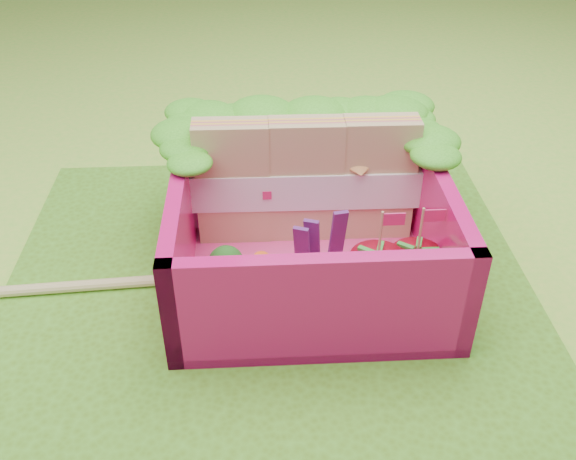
{
  "coord_description": "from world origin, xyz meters",
  "views": [
    {
      "loc": [
        -0.04,
        -2.37,
        2.09
      ],
      "look_at": [
        0.1,
        0.18,
        0.28
      ],
      "focal_mm": 40.0,
      "sensor_mm": 36.0,
      "label": 1
    }
  ],
  "objects_px": {
    "bento_box": "(309,225)",
    "strawberry_left": "(376,278)",
    "broccoli": "(216,274)",
    "strawberry_right": "(415,271)",
    "sandwich_stack": "(307,181)",
    "chopsticks": "(73,287)"
  },
  "relations": [
    {
      "from": "strawberry_right",
      "to": "chopsticks",
      "type": "height_order",
      "value": "strawberry_right"
    },
    {
      "from": "bento_box",
      "to": "strawberry_left",
      "type": "distance_m",
      "value": 0.43
    },
    {
      "from": "bento_box",
      "to": "broccoli",
      "type": "relative_size",
      "value": 3.94
    },
    {
      "from": "strawberry_right",
      "to": "chopsticks",
      "type": "bearing_deg",
      "value": 174.46
    },
    {
      "from": "sandwich_stack",
      "to": "strawberry_left",
      "type": "relative_size",
      "value": 2.4
    },
    {
      "from": "bento_box",
      "to": "broccoli",
      "type": "xyz_separation_m",
      "value": [
        -0.44,
        -0.29,
        -0.05
      ]
    },
    {
      "from": "bento_box",
      "to": "strawberry_left",
      "type": "height_order",
      "value": "bento_box"
    },
    {
      "from": "bento_box",
      "to": "strawberry_left",
      "type": "xyz_separation_m",
      "value": [
        0.28,
        -0.31,
        -0.09
      ]
    },
    {
      "from": "bento_box",
      "to": "chopsticks",
      "type": "distance_m",
      "value": 1.19
    },
    {
      "from": "strawberry_left",
      "to": "strawberry_right",
      "type": "xyz_separation_m",
      "value": [
        0.19,
        0.05,
        -0.01
      ]
    },
    {
      "from": "broccoli",
      "to": "strawberry_right",
      "type": "height_order",
      "value": "strawberry_right"
    },
    {
      "from": "sandwich_stack",
      "to": "broccoli",
      "type": "xyz_separation_m",
      "value": [
        -0.45,
        -0.55,
        -0.14
      ]
    },
    {
      "from": "sandwich_stack",
      "to": "strawberry_left",
      "type": "xyz_separation_m",
      "value": [
        0.28,
        -0.56,
        -0.19
      ]
    },
    {
      "from": "broccoli",
      "to": "chopsticks",
      "type": "xyz_separation_m",
      "value": [
        -0.72,
        0.19,
        -0.2
      ]
    },
    {
      "from": "sandwich_stack",
      "to": "strawberry_left",
      "type": "distance_m",
      "value": 0.66
    },
    {
      "from": "sandwich_stack",
      "to": "chopsticks",
      "type": "bearing_deg",
      "value": -162.99
    },
    {
      "from": "sandwich_stack",
      "to": "strawberry_left",
      "type": "bearing_deg",
      "value": -63.64
    },
    {
      "from": "strawberry_left",
      "to": "chopsticks",
      "type": "height_order",
      "value": "strawberry_left"
    },
    {
      "from": "bento_box",
      "to": "sandwich_stack",
      "type": "xyz_separation_m",
      "value": [
        0.0,
        0.26,
        0.1
      ]
    },
    {
      "from": "strawberry_right",
      "to": "sandwich_stack",
      "type": "bearing_deg",
      "value": 132.27
    },
    {
      "from": "sandwich_stack",
      "to": "bento_box",
      "type": "bearing_deg",
      "value": -91.08
    },
    {
      "from": "bento_box",
      "to": "broccoli",
      "type": "height_order",
      "value": "bento_box"
    }
  ]
}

